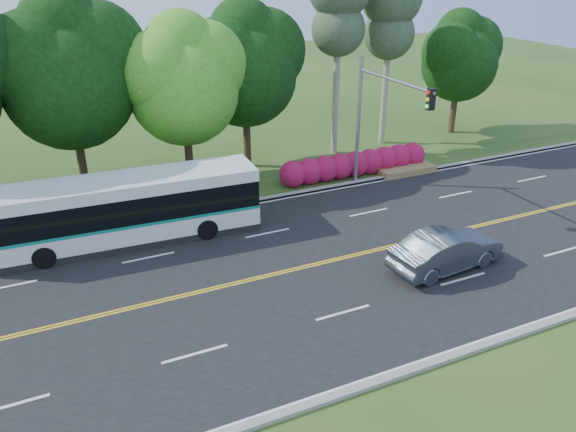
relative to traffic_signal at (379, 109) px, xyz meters
name	(u,v)px	position (x,y,z in m)	size (l,w,h in m)	color
ground	(311,266)	(-6.49, -5.40, -4.67)	(120.00, 120.00, 0.00)	#294C19
road	(311,265)	(-6.49, -5.40, -4.66)	(60.00, 14.00, 0.02)	black
curb_north	(249,202)	(-6.49, 1.75, -4.60)	(60.00, 0.30, 0.15)	gray
curb_south	(416,369)	(-6.49, -12.55, -4.60)	(60.00, 0.30, 0.15)	gray
grass_verge	(237,190)	(-6.49, 3.60, -4.62)	(60.00, 4.00, 0.10)	#294C19
lane_markings	(309,266)	(-6.59, -5.40, -4.65)	(57.60, 13.82, 0.00)	gold
tree_row	(115,63)	(-11.65, 6.73, 2.06)	(44.70, 9.10, 13.84)	black
bougainvillea_hedge	(358,164)	(0.69, 2.75, -3.95)	(9.50, 2.25, 1.50)	maroon
traffic_signal	(379,109)	(0.00, 0.00, 0.00)	(0.42, 6.10, 7.00)	gray
transit_bus	(128,210)	(-12.83, 0.01, -3.17)	(11.52, 3.01, 2.99)	white
sedan	(447,250)	(-1.60, -7.88, -3.84)	(1.72, 4.93, 1.62)	slate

